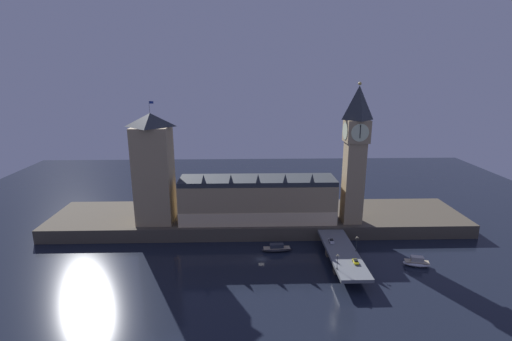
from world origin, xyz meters
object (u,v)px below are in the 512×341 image
(victoria_tower, at_px, (154,168))
(boat_upstream, at_px, (277,249))
(clock_tower, at_px, (355,151))
(car_northbound_lead, at_px, (331,241))
(street_lamp_mid, at_px, (357,242))
(street_lamp_near, at_px, (337,260))
(car_southbound_lead, at_px, (356,262))
(boat_downstream, at_px, (417,263))

(victoria_tower, bearing_deg, boat_upstream, -20.68)
(clock_tower, bearing_deg, boat_upstream, -154.85)
(car_northbound_lead, xyz_separation_m, boat_upstream, (-24.66, 3.38, -5.23))
(car_northbound_lead, bearing_deg, street_lamp_mid, -46.60)
(car_northbound_lead, distance_m, boat_upstream, 25.44)
(street_lamp_near, bearing_deg, clock_tower, 68.59)
(car_southbound_lead, relative_size, boat_downstream, 0.32)
(street_lamp_near, xyz_separation_m, boat_upstream, (-21.49, 27.33, -8.57))
(clock_tower, relative_size, boat_upstream, 4.90)
(car_northbound_lead, distance_m, street_lamp_near, 24.38)
(boat_upstream, bearing_deg, street_lamp_near, -51.82)
(car_northbound_lead, distance_m, car_southbound_lead, 20.19)
(street_lamp_near, relative_size, boat_upstream, 0.44)
(street_lamp_mid, bearing_deg, street_lamp_near, -128.94)
(clock_tower, relative_size, victoria_tower, 1.14)
(clock_tower, xyz_separation_m, street_lamp_mid, (-6.08, -31.13, -33.71))
(car_northbound_lead, bearing_deg, street_lamp_near, -97.55)
(car_northbound_lead, height_order, car_southbound_lead, same)
(car_northbound_lead, relative_size, boat_downstream, 0.38)
(victoria_tower, xyz_separation_m, street_lamp_near, (81.63, -50.03, -24.72))
(street_lamp_near, bearing_deg, street_lamp_mid, 51.06)
(clock_tower, height_order, car_southbound_lead, clock_tower)
(clock_tower, distance_m, street_lamp_mid, 46.29)
(boat_downstream, bearing_deg, car_southbound_lead, -165.79)
(car_southbound_lead, relative_size, street_lamp_near, 0.60)
(victoria_tower, height_order, boat_downstream, victoria_tower)
(clock_tower, relative_size, car_northbound_lead, 15.33)
(clock_tower, distance_m, victoria_tower, 100.12)
(street_lamp_mid, bearing_deg, car_southbound_lead, -107.31)
(car_northbound_lead, xyz_separation_m, street_lamp_near, (-3.17, -23.94, 3.34))
(clock_tower, height_order, victoria_tower, clock_tower)
(clock_tower, bearing_deg, street_lamp_mid, -101.05)
(victoria_tower, bearing_deg, street_lamp_near, -31.50)
(clock_tower, distance_m, boat_downstream, 57.77)
(car_southbound_lead, relative_size, boat_upstream, 0.27)
(clock_tower, height_order, street_lamp_mid, clock_tower)
(clock_tower, bearing_deg, car_northbound_lead, -124.04)
(victoria_tower, distance_m, street_lamp_near, 98.88)
(boat_upstream, relative_size, boat_downstream, 1.19)
(victoria_tower, height_order, boat_upstream, victoria_tower)
(clock_tower, height_order, street_lamp_near, clock_tower)
(victoria_tower, distance_m, street_lamp_mid, 102.90)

